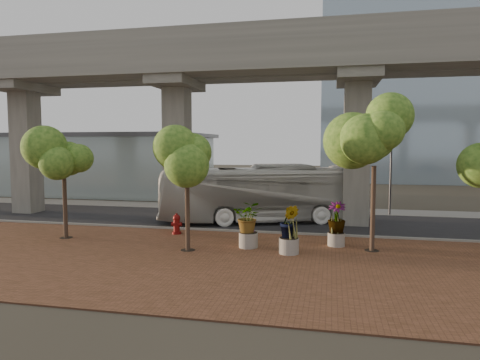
# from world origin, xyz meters

# --- Properties ---
(ground) EXTENTS (160.00, 160.00, 0.00)m
(ground) POSITION_xyz_m (0.00, 0.00, 0.00)
(ground) COLOR #383328
(ground) RESTS_ON ground
(brick_plaza) EXTENTS (70.00, 13.00, 0.06)m
(brick_plaza) POSITION_xyz_m (0.00, -8.00, 0.03)
(brick_plaza) COLOR brown
(brick_plaza) RESTS_ON ground
(asphalt_road) EXTENTS (90.00, 8.00, 0.04)m
(asphalt_road) POSITION_xyz_m (0.00, 2.00, 0.02)
(asphalt_road) COLOR black
(asphalt_road) RESTS_ON ground
(curb_strip) EXTENTS (70.00, 0.25, 0.16)m
(curb_strip) POSITION_xyz_m (0.00, -2.00, 0.08)
(curb_strip) COLOR gray
(curb_strip) RESTS_ON ground
(far_sidewalk) EXTENTS (90.00, 3.00, 0.06)m
(far_sidewalk) POSITION_xyz_m (0.00, 7.50, 0.03)
(far_sidewalk) COLOR gray
(far_sidewalk) RESTS_ON ground
(transit_viaduct) EXTENTS (72.00, 5.60, 12.40)m
(transit_viaduct) POSITION_xyz_m (0.00, 2.00, 7.29)
(transit_viaduct) COLOR gray
(transit_viaduct) RESTS_ON ground
(station_pavilion) EXTENTS (23.00, 13.00, 6.30)m
(station_pavilion) POSITION_xyz_m (-20.00, 16.00, 3.22)
(station_pavilion) COLOR #A7BDBF
(station_pavilion) RESTS_ON ground
(transit_bus) EXTENTS (13.89, 7.40, 3.79)m
(transit_bus) POSITION_xyz_m (0.03, 1.63, 1.89)
(transit_bus) COLOR silver
(transit_bus) RESTS_ON ground
(fire_hydrant) EXTENTS (0.59, 0.53, 1.18)m
(fire_hydrant) POSITION_xyz_m (-4.12, -3.31, 0.63)
(fire_hydrant) COLOR #670C0B
(fire_hydrant) RESTS_ON ground
(planter_front) EXTENTS (2.11, 2.11, 2.32)m
(planter_front) POSITION_xyz_m (0.50, -5.60, 1.47)
(planter_front) COLOR #ADA79C
(planter_front) RESTS_ON ground
(planter_right) EXTENTS (2.09, 2.09, 2.23)m
(planter_right) POSITION_xyz_m (4.76, -4.38, 1.41)
(planter_right) COLOR #A7A297
(planter_right) RESTS_ON ground
(planter_left) EXTENTS (2.09, 2.09, 2.30)m
(planter_left) POSITION_xyz_m (2.58, -6.39, 1.46)
(planter_left) COLOR #A39F93
(planter_left) RESTS_ON ground
(street_tree_far_west) EXTENTS (3.52, 3.52, 5.88)m
(street_tree_far_west) POSITION_xyz_m (-9.69, -5.55, 4.31)
(street_tree_far_west) COLOR #4C382B
(street_tree_far_west) RESTS_ON ground
(street_tree_near_west) EXTENTS (3.18, 3.18, 6.07)m
(street_tree_near_west) POSITION_xyz_m (-2.25, -6.78, 4.65)
(street_tree_near_west) COLOR #4C382B
(street_tree_near_west) RESTS_ON ground
(street_tree_near_east) EXTENTS (4.39, 4.39, 7.37)m
(street_tree_near_east) POSITION_xyz_m (6.44, -5.02, 5.41)
(street_tree_near_east) COLOR #4C382B
(street_tree_near_east) RESTS_ON ground
(streetlamp_west) EXTENTS (0.36, 1.06, 7.31)m
(streetlamp_west) POSITION_xyz_m (-7.86, 6.84, 4.27)
(streetlamp_west) COLOR #29282D
(streetlamp_west) RESTS_ON ground
(streetlamp_east) EXTENTS (0.40, 1.17, 8.05)m
(streetlamp_east) POSITION_xyz_m (8.68, 6.30, 4.70)
(streetlamp_east) COLOR #2C2C31
(streetlamp_east) RESTS_ON ground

